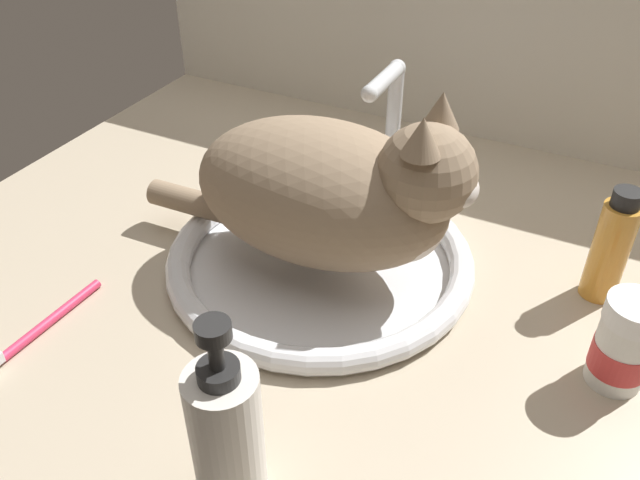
# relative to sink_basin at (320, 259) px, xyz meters

# --- Properties ---
(countertop) EXTENTS (1.01, 0.79, 0.03)m
(countertop) POSITION_rel_sink_basin_xyz_m (0.01, 0.01, -0.03)
(countertop) COLOR #B7A88E
(countertop) RESTS_ON ground
(backsplash_wall) EXTENTS (1.01, 0.02, 0.36)m
(backsplash_wall) POSITION_rel_sink_basin_xyz_m (0.01, 0.42, 0.14)
(backsplash_wall) COLOR silver
(backsplash_wall) RESTS_ON ground
(sink_basin) EXTENTS (0.36, 0.36, 0.03)m
(sink_basin) POSITION_rel_sink_basin_xyz_m (0.00, 0.00, 0.00)
(sink_basin) COLOR white
(sink_basin) RESTS_ON countertop
(faucet) EXTENTS (0.20, 0.12, 0.18)m
(faucet) POSITION_rel_sink_basin_xyz_m (-0.00, 0.21, 0.06)
(faucet) COLOR silver
(faucet) RESTS_ON countertop
(cat) EXTENTS (0.40, 0.19, 0.20)m
(cat) POSITION_rel_sink_basin_xyz_m (0.02, 0.00, 0.10)
(cat) COLOR #8C755B
(cat) RESTS_ON sink_basin
(pill_bottle) EXTENTS (0.06, 0.06, 0.10)m
(pill_bottle) POSITION_rel_sink_basin_xyz_m (0.33, -0.03, 0.03)
(pill_bottle) COLOR white
(pill_bottle) RESTS_ON countertop
(amber_bottle) EXTENTS (0.04, 0.04, 0.13)m
(amber_bottle) POSITION_rel_sink_basin_xyz_m (0.30, 0.10, 0.05)
(amber_bottle) COLOR gold
(amber_bottle) RESTS_ON countertop
(soap_pump_bottle) EXTENTS (0.06, 0.06, 0.19)m
(soap_pump_bottle) POSITION_rel_sink_basin_xyz_m (0.07, -0.30, 0.06)
(soap_pump_bottle) COLOR silver
(soap_pump_bottle) RESTS_ON countertop
(toothbrush) EXTENTS (0.02, 0.16, 0.02)m
(toothbrush) POSITION_rel_sink_basin_xyz_m (-0.21, -0.23, -0.01)
(toothbrush) COLOR #D83359
(toothbrush) RESTS_ON countertop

